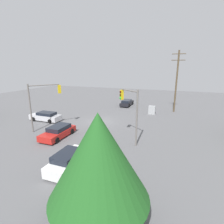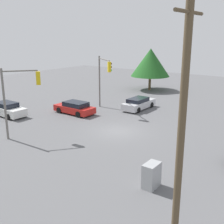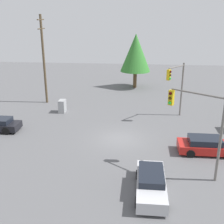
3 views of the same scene
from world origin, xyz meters
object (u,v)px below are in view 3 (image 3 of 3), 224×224
sedan_silver (151,183)px  traffic_signal_main (199,118)px  sedan_red (207,146)px  electrical_cabinet (62,106)px  traffic_signal_cross (177,82)px

sedan_silver → traffic_signal_main: bearing=-139.3°
sedan_red → electrical_cabinet: electrical_cabinet is taller
traffic_signal_cross → sedan_silver: bearing=26.6°
sedan_red → sedan_silver: bearing=-38.4°
sedan_red → traffic_signal_main: (3.12, -1.51, 3.43)m
traffic_signal_main → electrical_cabinet: (-11.63, -12.52, -3.36)m
traffic_signal_main → sedan_silver: bearing=75.5°
traffic_signal_cross → electrical_cabinet: (-0.59, -12.36, -3.19)m
sedan_red → sedan_silver: (5.73, -4.54, 0.01)m
traffic_signal_main → traffic_signal_cross: bearing=-54.3°
sedan_red → electrical_cabinet: bearing=-121.2°
sedan_red → traffic_signal_cross: bearing=-168.1°
sedan_red → sedan_silver: size_ratio=0.96×
traffic_signal_cross → electrical_cabinet: size_ratio=4.06×
traffic_signal_main → sedan_red: bearing=-81.0°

